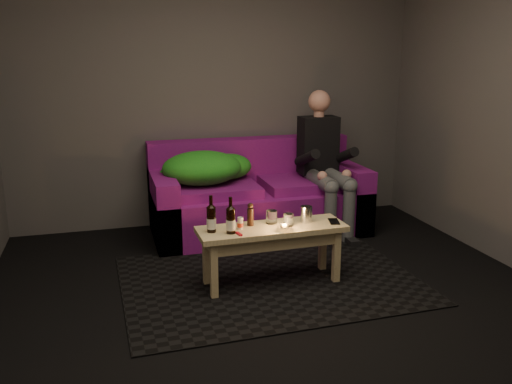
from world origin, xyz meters
TOP-DOWN VIEW (x-y plane):
  - floor at (0.00, 0.00)m, footprint 4.50×4.50m
  - room at (0.00, 0.47)m, footprint 4.50×4.50m
  - rug at (0.05, 0.65)m, footprint 2.22×1.64m
  - sofa at (0.29, 1.82)m, footprint 2.00×0.90m
  - green_blanket at (-0.20, 1.81)m, footprint 0.88×0.60m
  - person at (0.90, 1.66)m, footprint 0.36×0.83m
  - coffee_table at (0.05, 0.60)m, footprint 1.10×0.37m
  - beer_bottle_a at (-0.40, 0.60)m, footprint 0.07×0.07m
  - beer_bottle_b at (-0.27, 0.53)m, footprint 0.07×0.07m
  - salt_shaker at (-0.18, 0.60)m, footprint 0.05×0.05m
  - pepper_mill at (-0.09, 0.66)m, footprint 0.06×0.06m
  - tumbler_back at (0.07, 0.67)m, footprint 0.11×0.11m
  - tealight at (0.11, 0.49)m, footprint 0.06×0.06m
  - tumbler_front at (0.17, 0.58)m, footprint 0.08×0.08m
  - steel_cup at (0.33, 0.63)m, footprint 0.10×0.10m
  - smartphone at (0.53, 0.57)m, footprint 0.10×0.16m
  - red_lighter at (-0.23, 0.48)m, footprint 0.04×0.08m

SIDE VIEW (x-z plane):
  - floor at x=0.00m, z-range 0.00..0.00m
  - rug at x=0.05m, z-range 0.00..0.01m
  - sofa at x=0.29m, z-range -0.12..0.74m
  - coffee_table at x=0.05m, z-range 0.14..0.59m
  - smartphone at x=0.53m, z-range 0.45..0.46m
  - red_lighter at x=-0.23m, z-range 0.45..0.46m
  - tealight at x=0.11m, z-range 0.45..0.49m
  - salt_shaker at x=-0.18m, z-range 0.45..0.53m
  - tumbler_front at x=0.17m, z-range 0.45..0.54m
  - tumbler_back at x=0.07m, z-range 0.45..0.55m
  - steel_cup at x=0.33m, z-range 0.45..0.57m
  - pepper_mill at x=-0.09m, z-range 0.45..0.58m
  - beer_bottle_b at x=-0.27m, z-range 0.41..0.68m
  - beer_bottle_a at x=-0.40m, z-range 0.41..0.68m
  - green_blanket at x=-0.20m, z-range 0.50..0.80m
  - person at x=0.90m, z-range 0.02..1.36m
  - room at x=0.00m, z-range -0.61..3.89m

